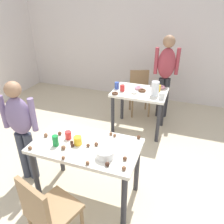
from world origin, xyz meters
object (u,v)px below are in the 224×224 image
object	(u,v)px
person_girl_near	(21,125)
pitcher_far	(155,89)
mixing_bowl	(105,154)
chair_far_table	(140,90)
person_adult_far	(166,70)
chair_near_table	(47,210)
soda_can	(55,141)
dining_table_far	(139,98)
dining_table_near	(86,153)

from	to	relation	value
person_girl_near	pitcher_far	bearing A→B (deg)	49.62
pitcher_far	mixing_bowl	bearing A→B (deg)	-96.38
chair_far_table	pitcher_far	distance (m)	0.96
person_girl_near	pitcher_far	size ratio (longest dim) A/B	5.81
person_girl_near	person_adult_far	size ratio (longest dim) A/B	0.86
chair_near_table	person_girl_near	size ratio (longest dim) A/B	0.64
person_girl_near	soda_can	world-z (taller)	person_girl_near
dining_table_far	chair_far_table	bearing A→B (deg)	102.66
dining_table_near	mixing_bowl	xyz separation A→B (m)	(0.28, -0.13, 0.16)
soda_can	pitcher_far	distance (m)	1.87
chair_far_table	soda_can	xyz separation A→B (m)	(-0.35, -2.49, 0.31)
dining_table_far	person_girl_near	bearing A→B (deg)	-122.72
mixing_bowl	soda_can	size ratio (longest dim) A/B	1.48
dining_table_near	mixing_bowl	size ratio (longest dim) A/B	6.49
chair_near_table	chair_far_table	size ratio (longest dim) A/B	1.00
dining_table_far	person_adult_far	bearing A→B (deg)	63.72
chair_near_table	person_adult_far	size ratio (longest dim) A/B	0.55
person_adult_far	mixing_bowl	world-z (taller)	person_adult_far
person_adult_far	pitcher_far	distance (m)	0.76
mixing_bowl	pitcher_far	bearing A→B (deg)	83.62
chair_far_table	dining_table_near	bearing A→B (deg)	-91.21
person_adult_far	dining_table_near	bearing A→B (deg)	-102.73
dining_table_near	person_adult_far	xyz separation A→B (m)	(0.53, 2.34, 0.32)
chair_near_table	chair_far_table	bearing A→B (deg)	87.94
chair_near_table	mixing_bowl	world-z (taller)	chair_near_table
dining_table_far	soda_can	size ratio (longest dim) A/B	7.40
dining_table_near	mixing_bowl	bearing A→B (deg)	-24.81
chair_far_table	person_adult_far	bearing A→B (deg)	-3.50
dining_table_near	soda_can	distance (m)	0.36
dining_table_near	pitcher_far	distance (m)	1.67
dining_table_far	soda_can	xyz separation A→B (m)	(-0.50, -1.80, 0.19)
person_girl_near	mixing_bowl	world-z (taller)	person_girl_near
chair_near_table	pitcher_far	bearing A→B (deg)	76.95
dining_table_far	person_adult_far	distance (m)	0.81
mixing_bowl	chair_far_table	bearing A→B (deg)	95.21
dining_table_far	mixing_bowl	world-z (taller)	mixing_bowl
person_adult_far	soda_can	size ratio (longest dim) A/B	13.00
dining_table_far	mixing_bowl	size ratio (longest dim) A/B	5.00
mixing_bowl	pitcher_far	size ratio (longest dim) A/B	0.77
chair_far_table	soda_can	world-z (taller)	soda_can
dining_table_far	chair_near_table	xyz separation A→B (m)	(-0.26, -2.38, -0.12)
mixing_bowl	soda_can	distance (m)	0.57
dining_table_near	chair_far_table	bearing A→B (deg)	88.79
person_adult_far	soda_can	distance (m)	2.60
chair_far_table	mixing_bowl	size ratio (longest dim) A/B	4.82
dining_table_near	pitcher_far	size ratio (longest dim) A/B	5.00
dining_table_near	person_girl_near	distance (m)	0.88
person_girl_near	mixing_bowl	distance (m)	1.15
dining_table_near	pitcher_far	xyz separation A→B (m)	(0.47, 1.58, 0.23)
person_girl_near	mixing_bowl	xyz separation A→B (m)	(1.14, -0.14, -0.01)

